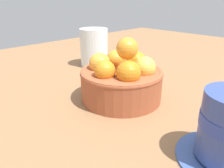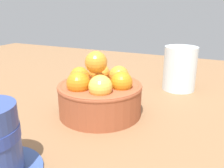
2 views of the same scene
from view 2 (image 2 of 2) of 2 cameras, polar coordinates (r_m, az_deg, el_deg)
ground_plane at (r=44.66cm, az=-2.74°, el=-9.32°), size 159.35×114.25×4.06cm
terracotta_bowl at (r=42.21cm, az=-2.91°, el=-2.13°), size 14.75×14.75×11.55cm
water_glass at (r=56.75cm, az=15.77°, el=3.59°), size 7.36×7.36×9.90cm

